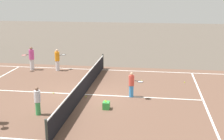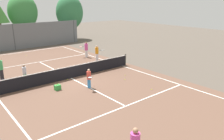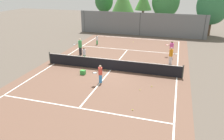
# 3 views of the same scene
# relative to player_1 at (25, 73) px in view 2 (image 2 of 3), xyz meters

# --- Properties ---
(ground_plane) EXTENTS (80.00, 80.00, 0.00)m
(ground_plane) POSITION_rel_player_1_xyz_m (3.08, -1.46, -0.69)
(ground_plane) COLOR brown
(court_surface) EXTENTS (13.00, 25.00, 0.01)m
(court_surface) POSITION_rel_player_1_xyz_m (3.08, -1.46, -0.69)
(court_surface) COLOR brown
(court_surface) RESTS_ON ground_plane
(tennis_net) EXTENTS (11.90, 0.10, 1.10)m
(tennis_net) POSITION_rel_player_1_xyz_m (3.08, -1.46, -0.18)
(tennis_net) COLOR #333833
(tennis_net) RESTS_ON ground_plane
(perimeter_fence) EXTENTS (18.00, 0.12, 3.20)m
(perimeter_fence) POSITION_rel_player_1_xyz_m (3.08, 12.54, 0.91)
(perimeter_fence) COLOR slate
(perimeter_fence) RESTS_ON ground_plane
(tree_1) EXTENTS (4.14, 3.93, 6.90)m
(tree_1) POSITION_rel_player_1_xyz_m (6.08, 17.29, 3.70)
(tree_1) COLOR brown
(tree_1) RESTS_ON ground_plane
(tree_4) EXTENTS (4.33, 3.54, 6.77)m
(tree_4) POSITION_rel_player_1_xyz_m (12.55, 15.23, 3.48)
(tree_4) COLOR brown
(tree_4) RESTS_ON ground_plane
(player_1) EXTENTS (0.29, 0.29, 1.35)m
(player_1) POSITION_rel_player_1_xyz_m (0.00, 0.00, 0.00)
(player_1) COLOR #3FA559
(player_1) RESTS_ON ground_plane
(player_2) EXTENTS (0.86, 0.79, 1.72)m
(player_2) POSITION_rel_player_1_xyz_m (-1.22, 1.75, 0.20)
(player_2) COLOR #232328
(player_2) RESTS_ON ground_plane
(player_3) EXTENTS (0.86, 0.78, 1.70)m
(player_3) POSITION_rel_player_1_xyz_m (7.85, 3.58, 0.19)
(player_3) COLOR silver
(player_3) RESTS_ON ground_plane
(player_5) EXTENTS (0.86, 0.74, 1.58)m
(player_5) POSITION_rel_player_1_xyz_m (7.91, 1.66, 0.13)
(player_5) COLOR silver
(player_5) RESTS_ON ground_plane
(player_6) EXTENTS (0.61, 0.86, 1.38)m
(player_6) POSITION_rel_player_1_xyz_m (3.07, -4.09, 0.03)
(player_6) COLOR #388CD8
(player_6) RESTS_ON ground_plane
(ball_crate) EXTENTS (0.40, 0.32, 0.43)m
(ball_crate) POSITION_rel_player_1_xyz_m (1.17, -3.01, -0.51)
(ball_crate) COLOR green
(ball_crate) RESTS_ON ground_plane
(tennis_ball_0) EXTENTS (0.07, 0.07, 0.07)m
(tennis_ball_0) POSITION_rel_player_1_xyz_m (6.19, -7.16, -0.66)
(tennis_ball_0) COLOR #CCE533
(tennis_ball_0) RESTS_ON ground_plane
(tennis_ball_1) EXTENTS (0.07, 0.07, 0.07)m
(tennis_ball_1) POSITION_rel_player_1_xyz_m (2.97, 0.29, -0.66)
(tennis_ball_1) COLOR #CCE533
(tennis_ball_1) RESTS_ON ground_plane
(tennis_ball_2) EXTENTS (0.07, 0.07, 0.07)m
(tennis_ball_2) POSITION_rel_player_1_xyz_m (3.03, 8.48, -0.66)
(tennis_ball_2) COLOR #CCE533
(tennis_ball_2) RESTS_ON ground_plane
(tennis_ball_3) EXTENTS (0.07, 0.07, 0.07)m
(tennis_ball_3) POSITION_rel_player_1_xyz_m (6.16, -4.48, -0.66)
(tennis_ball_3) COLOR #CCE533
(tennis_ball_3) RESTS_ON ground_plane
(tennis_ball_4) EXTENTS (0.07, 0.07, 0.07)m
(tennis_ball_4) POSITION_rel_player_1_xyz_m (2.66, -1.65, -0.66)
(tennis_ball_4) COLOR #CCE533
(tennis_ball_4) RESTS_ON ground_plane
(tennis_ball_5) EXTENTS (0.07, 0.07, 0.07)m
(tennis_ball_5) POSITION_rel_player_1_xyz_m (6.88, -3.71, -0.66)
(tennis_ball_5) COLOR #CCE533
(tennis_ball_5) RESTS_ON ground_plane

